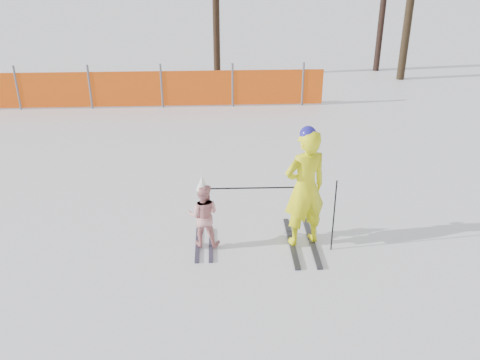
% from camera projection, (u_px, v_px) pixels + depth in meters
% --- Properties ---
extents(ground, '(120.00, 120.00, 0.00)m').
position_uv_depth(ground, '(241.00, 248.00, 8.72)').
color(ground, white).
rests_on(ground, ground).
extents(adult, '(0.84, 1.51, 2.06)m').
position_uv_depth(adult, '(305.00, 188.00, 8.40)').
color(adult, black).
rests_on(adult, ground).
extents(child, '(0.57, 1.03, 1.27)m').
position_uv_depth(child, '(203.00, 215.00, 8.55)').
color(child, black).
rests_on(child, ground).
extents(ski_poles, '(1.95, 0.24, 1.25)m').
position_uv_depth(ski_poles, '(292.00, 201.00, 8.40)').
color(ski_poles, black).
rests_on(ski_poles, ground).
extents(safety_fence, '(14.61, 0.06, 1.25)m').
position_uv_depth(safety_fence, '(64.00, 90.00, 14.94)').
color(safety_fence, '#595960').
rests_on(safety_fence, ground).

